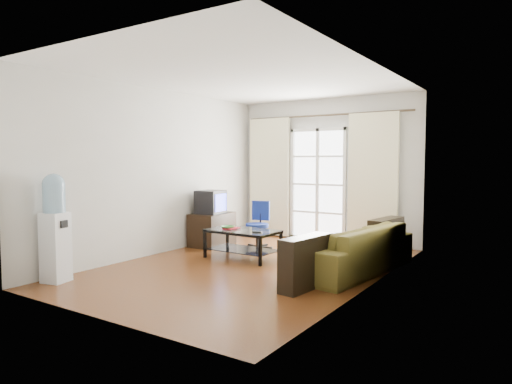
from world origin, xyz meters
TOP-DOWN VIEW (x-y plane):
  - floor at (0.00, 0.00)m, footprint 5.20×5.20m
  - ceiling at (0.00, 0.00)m, footprint 5.20×5.20m
  - wall_back at (0.00, 2.60)m, footprint 3.60×0.02m
  - wall_front at (0.00, -2.60)m, footprint 3.60×0.02m
  - wall_left at (-1.80, 0.00)m, footprint 0.02×5.20m
  - wall_right at (1.80, 0.00)m, footprint 0.02×5.20m
  - french_door at (-0.15, 2.54)m, footprint 1.16×0.06m
  - curtain_rod at (0.00, 2.50)m, footprint 3.30×0.04m
  - curtain_left at (-1.20, 2.48)m, footprint 0.90×0.07m
  - curtain_right at (0.95, 2.48)m, footprint 0.90×0.07m
  - radiator at (0.80, 2.50)m, footprint 0.64×0.12m
  - sofa at (1.33, 0.55)m, footprint 2.41×1.41m
  - coffee_table at (-0.41, 0.41)m, footprint 1.13×0.66m
  - bowl at (-0.65, 0.33)m, footprint 0.21×0.21m
  - book at (-0.68, 0.36)m, footprint 0.22×0.27m
  - remote at (-0.07, 0.30)m, footprint 0.16×0.07m
  - tv_stand at (-1.50, 1.00)m, footprint 0.58×0.83m
  - crt_tv at (-1.50, 0.94)m, footprint 0.49×0.49m
  - task_chair at (-0.66, 1.22)m, footprint 0.66×0.66m
  - water_cooler at (-1.60, -2.02)m, footprint 0.33×0.33m

SIDE VIEW (x-z plane):
  - floor at x=0.00m, z-range 0.00..0.00m
  - task_chair at x=-0.66m, z-range -0.17..0.65m
  - coffee_table at x=-0.41m, z-range 0.07..0.52m
  - tv_stand at x=-1.50m, z-range 0.00..0.59m
  - sofa at x=1.33m, z-range 0.00..0.64m
  - radiator at x=0.80m, z-range 0.01..0.65m
  - remote at x=-0.07m, z-range 0.45..0.47m
  - book at x=-0.68m, z-range 0.45..0.48m
  - bowl at x=-0.65m, z-range 0.45..0.50m
  - water_cooler at x=-1.60m, z-range 0.03..1.40m
  - crt_tv at x=-1.50m, z-range 0.59..1.00m
  - french_door at x=-0.15m, z-range 0.00..2.15m
  - curtain_left at x=-1.20m, z-range 0.02..2.38m
  - curtain_right at x=0.95m, z-range 0.02..2.38m
  - wall_back at x=0.00m, z-range 0.00..2.70m
  - wall_front at x=0.00m, z-range 0.00..2.70m
  - wall_left at x=-1.80m, z-range 0.00..2.70m
  - wall_right at x=1.80m, z-range 0.00..2.70m
  - curtain_rod at x=0.00m, z-range 2.36..2.40m
  - ceiling at x=0.00m, z-range 2.70..2.70m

